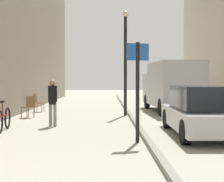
# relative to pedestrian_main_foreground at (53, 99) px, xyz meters

# --- Properties ---
(ground_plane) EXTENTS (80.00, 80.00, 0.00)m
(ground_plane) POSITION_rel_pedestrian_main_foreground_xyz_m (1.36, 1.72, -0.95)
(ground_plane) COLOR #A8A093
(kerb_strip) EXTENTS (0.16, 40.00, 0.12)m
(kerb_strip) POSITION_rel_pedestrian_main_foreground_xyz_m (2.94, 1.72, -0.89)
(kerb_strip) COLOR gray
(kerb_strip) RESTS_ON ground_plane
(pedestrian_main_foreground) EXTENTS (0.32, 0.22, 1.64)m
(pedestrian_main_foreground) POSITION_rel_pedestrian_main_foreground_xyz_m (0.00, 0.00, 0.00)
(pedestrian_main_foreground) COLOR gray
(pedestrian_main_foreground) RESTS_ON ground_plane
(delivery_van) EXTENTS (2.32, 5.60, 2.50)m
(delivery_van) POSITION_rel_pedestrian_main_foreground_xyz_m (5.20, 5.35, 0.39)
(delivery_van) COLOR #B7B7BC
(delivery_van) RESTS_ON ground_plane
(parked_car) EXTENTS (1.90, 4.23, 1.45)m
(parked_car) POSITION_rel_pedestrian_main_foreground_xyz_m (4.70, -1.93, -0.24)
(parked_car) COLOR #B7B7BC
(parked_car) RESTS_ON ground_plane
(street_sign_post) EXTENTS (0.59, 0.16, 2.60)m
(street_sign_post) POSITION_rel_pedestrian_main_foreground_xyz_m (2.68, -3.03, 0.60)
(street_sign_post) COLOR black
(street_sign_post) RESTS_ON ground_plane
(lamp_post) EXTENTS (0.28, 0.28, 4.76)m
(lamp_post) POSITION_rel_pedestrian_main_foreground_xyz_m (2.74, 3.62, 1.77)
(lamp_post) COLOR black
(lamp_post) RESTS_ON ground_plane
(bicycle_leaning) EXTENTS (0.19, 1.77, 0.98)m
(bicycle_leaning) POSITION_rel_pedestrian_main_foreground_xyz_m (-1.38, -1.04, -0.57)
(bicycle_leaning) COLOR black
(bicycle_leaning) RESTS_ON ground_plane
(cafe_chair_near_window) EXTENTS (0.49, 0.49, 0.94)m
(cafe_chair_near_window) POSITION_rel_pedestrian_main_foreground_xyz_m (-1.64, 5.43, -0.40)
(cafe_chair_near_window) COLOR brown
(cafe_chair_near_window) RESTS_ON ground_plane
(cafe_chair_by_doorway) EXTENTS (0.62, 0.62, 0.94)m
(cafe_chair_by_doorway) POSITION_rel_pedestrian_main_foreground_xyz_m (-1.45, 2.72, -0.40)
(cafe_chair_by_doorway) COLOR brown
(cafe_chair_by_doorway) RESTS_ON ground_plane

